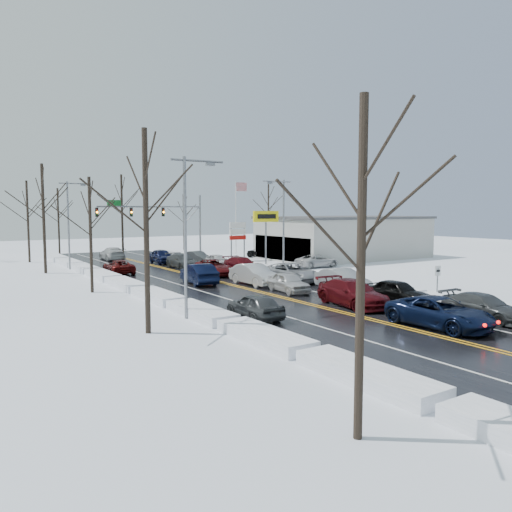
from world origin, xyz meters
TOP-DOWN VIEW (x-y plane):
  - ground at (0.00, 0.00)m, footprint 160.00×160.00m
  - road_surface at (0.00, 2.00)m, footprint 14.00×84.00m
  - snow_bank_left at (-7.60, 2.00)m, footprint 1.69×72.00m
  - snow_bank_right at (7.60, 2.00)m, footprint 1.69×72.00m
  - traffic_signal_mast at (3.45, 27.99)m, footprint 13.28×0.39m
  - tires_plus_sign at (10.50, 15.99)m, footprint 3.20×0.34m
  - used_vehicles_sign at (10.50, 22.00)m, footprint 2.20×0.22m
  - speed_limit_sign at (8.20, -8.00)m, footprint 0.55×0.09m
  - flagpole at (15.17, 30.00)m, footprint 1.87×1.20m
  - dealership_building at (23.98, 18.00)m, footprint 20.40×12.40m
  - streetlight_ne at (8.30, 10.00)m, footprint 3.20×0.25m
  - streetlight_sw at (-8.30, -4.00)m, footprint 3.20×0.25m
  - streetlight_nw at (-8.30, 24.00)m, footprint 3.20×0.25m
  - tree_left_a at (-11.00, -20.00)m, footprint 3.60×3.60m
  - tree_left_b at (-11.50, -6.00)m, footprint 4.00×4.00m
  - tree_left_c at (-10.50, 8.00)m, footprint 3.40×3.40m
  - tree_left_d at (-11.20, 22.00)m, footprint 4.20×4.20m
  - tree_left_e at (-10.80, 34.00)m, footprint 3.80×3.80m
  - tree_far_b at (-6.00, 41.00)m, footprint 3.60×3.60m
  - tree_far_c at (2.00, 39.00)m, footprint 4.40×4.40m
  - tree_far_d at (12.00, 40.50)m, footprint 3.40×3.40m
  - tree_far_e at (28.00, 41.00)m, footprint 4.20×4.20m
  - queued_car_2 at (1.59, -13.16)m, footprint 2.74×5.75m
  - queued_car_3 at (1.94, -6.38)m, footprint 3.05×5.99m
  - queued_car_4 at (1.75, 0.14)m, footprint 2.22×4.49m
  - queued_car_5 at (1.63, 4.64)m, footprint 1.89×5.16m
  - queued_car_6 at (1.70, 11.71)m, footprint 3.13×5.59m
  - queued_car_7 at (1.70, 18.57)m, footprint 2.13×5.22m
  - queued_car_8 at (1.69, 24.20)m, footprint 2.26×4.92m
  - queued_car_11 at (5.27, -13.26)m, footprint 2.27×5.02m
  - queued_car_12 at (5.13, -7.28)m, footprint 1.90×4.53m
  - queued_car_13 at (5.36, -1.80)m, footprint 2.38×5.31m
  - queued_car_14 at (5.16, 4.39)m, footprint 2.86×5.80m
  - queued_car_15 at (5.17, 12.34)m, footprint 2.22×5.13m
  - queued_car_16 at (5.30, 17.48)m, footprint 2.09×4.25m
  - queued_car_17 at (5.45, 22.67)m, footprint 1.93×4.21m
  - oncoming_car_0 at (-1.93, 7.55)m, footprint 2.47×5.31m
  - oncoming_car_1 at (-5.39, 17.76)m, footprint 2.54×4.97m
  - oncoming_car_2 at (-1.88, 31.22)m, footprint 2.46×5.53m
  - oncoming_car_3 at (-5.23, -6.04)m, footprint 1.83×4.30m
  - parked_car_0 at (14.07, 11.49)m, footprint 4.88×2.25m
  - parked_car_1 at (17.15, 16.17)m, footprint 2.61×5.61m
  - parked_car_2 at (14.87, 23.22)m, footprint 2.30×4.95m

SIDE VIEW (x-z plane):
  - ground at x=0.00m, z-range 0.00..0.00m
  - snow_bank_left at x=-7.60m, z-range -0.28..0.28m
  - snow_bank_right at x=7.60m, z-range -0.28..0.28m
  - queued_car_2 at x=1.59m, z-range -0.79..0.79m
  - queued_car_3 at x=1.94m, z-range -0.83..0.83m
  - queued_car_4 at x=1.75m, z-range -0.74..0.74m
  - queued_car_5 at x=1.63m, z-range -0.84..0.84m
  - queued_car_6 at x=1.70m, z-range -0.74..0.74m
  - queued_car_7 at x=1.70m, z-range -0.76..0.76m
  - queued_car_8 at x=1.69m, z-range -0.82..0.82m
  - queued_car_11 at x=5.27m, z-range -0.71..0.71m
  - queued_car_12 at x=5.13m, z-range -0.77..0.77m
  - queued_car_13 at x=5.36m, z-range -0.85..0.85m
  - queued_car_14 at x=5.16m, z-range -0.79..0.79m
  - queued_car_15 at x=5.17m, z-range -0.73..0.73m
  - queued_car_16 at x=5.30m, z-range -0.70..0.70m
  - queued_car_17 at x=5.45m, z-range -0.67..0.67m
  - oncoming_car_0 at x=-1.93m, z-range -0.84..0.84m
  - oncoming_car_1 at x=-5.39m, z-range -0.67..0.67m
  - oncoming_car_2 at x=-1.88m, z-range -0.79..0.79m
  - oncoming_car_3 at x=-5.23m, z-range -0.72..0.72m
  - parked_car_0 at x=14.07m, z-range -0.68..0.68m
  - parked_car_1 at x=17.15m, z-range -0.79..0.79m
  - parked_car_2 at x=14.87m, z-range -0.82..0.82m
  - road_surface at x=0.00m, z-range 0.00..0.01m
  - speed_limit_sign at x=8.20m, z-range 0.46..2.81m
  - dealership_building at x=23.98m, z-range 0.01..5.31m
  - used_vehicles_sign at x=10.50m, z-range 0.99..5.64m
  - tires_plus_sign at x=10.50m, z-range 1.99..7.99m
  - streetlight_ne at x=8.30m, z-range 0.81..9.81m
  - streetlight_sw at x=-8.30m, z-range 0.81..9.81m
  - streetlight_nw at x=-8.30m, z-range 0.81..9.81m
  - traffic_signal_mast at x=3.45m, z-range 1.48..9.48m
  - flagpole at x=15.17m, z-range 0.93..10.93m
  - tree_left_c at x=-10.50m, z-range 1.69..10.19m
  - tree_far_d at x=12.00m, z-range 1.69..10.19m
  - tree_left_a at x=-11.00m, z-range 1.79..10.79m
  - tree_far_b at x=-6.00m, z-range 1.79..10.79m
  - tree_left_e at x=-10.80m, z-range 1.89..11.39m
  - tree_left_b at x=-11.50m, z-range 1.99..11.99m
  - tree_left_d at x=-11.20m, z-range 2.08..12.58m
  - tree_far_e at x=28.00m, z-range 2.08..12.58m
  - tree_far_c at x=2.00m, z-range 2.18..13.18m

